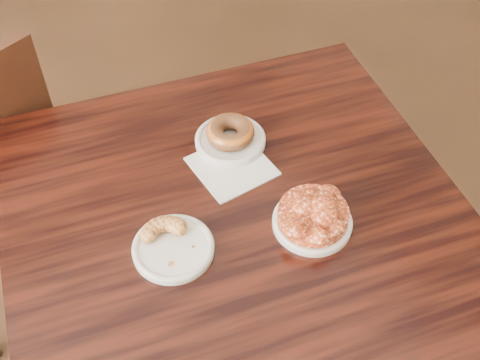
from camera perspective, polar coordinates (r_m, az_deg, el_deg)
cafe_table at (r=1.43m, az=-0.14°, el=-12.87°), size 1.06×1.06×0.75m
napkin at (r=1.20m, az=-0.77°, el=1.31°), size 0.15×0.15×0.00m
plate_donut at (r=1.24m, az=-0.92°, el=3.78°), size 0.15×0.15×0.01m
plate_cruller at (r=1.07m, az=-6.34°, el=-6.48°), size 0.15×0.15×0.01m
plate_fritter at (r=1.11m, az=6.85°, el=-4.02°), size 0.15×0.15×0.01m
glazed_donut at (r=1.22m, az=-0.94°, el=4.57°), size 0.10×0.10×0.04m
apple_fritter at (r=1.09m, az=6.98°, el=-3.15°), size 0.17×0.17×0.04m
cruller_fragment at (r=1.06m, az=-6.43°, el=-5.85°), size 0.11×0.11×0.03m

